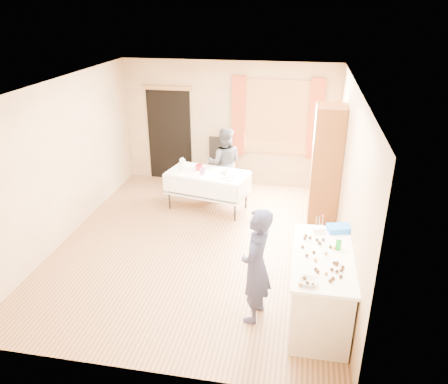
% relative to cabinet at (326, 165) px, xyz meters
% --- Properties ---
extents(floor, '(4.50, 5.50, 0.02)m').
position_rel_cabinet_xyz_m(floor, '(-1.99, -1.29, -1.06)').
color(floor, '#9E7047').
rests_on(floor, ground).
extents(ceiling, '(4.50, 5.50, 0.02)m').
position_rel_cabinet_xyz_m(ceiling, '(-1.99, -1.29, 1.56)').
color(ceiling, white).
rests_on(ceiling, floor).
extents(wall_back, '(4.50, 0.02, 2.60)m').
position_rel_cabinet_xyz_m(wall_back, '(-1.99, 1.47, 0.25)').
color(wall_back, tan).
rests_on(wall_back, floor).
extents(wall_front, '(4.50, 0.02, 2.60)m').
position_rel_cabinet_xyz_m(wall_front, '(-1.99, -4.05, 0.25)').
color(wall_front, tan).
rests_on(wall_front, floor).
extents(wall_left, '(0.02, 5.50, 2.60)m').
position_rel_cabinet_xyz_m(wall_left, '(-4.25, -1.29, 0.25)').
color(wall_left, tan).
rests_on(wall_left, floor).
extents(wall_right, '(0.02, 5.50, 2.60)m').
position_rel_cabinet_xyz_m(wall_right, '(0.27, -1.29, 0.25)').
color(wall_right, tan).
rests_on(wall_right, floor).
extents(window_frame, '(1.32, 0.06, 1.52)m').
position_rel_cabinet_xyz_m(window_frame, '(-0.99, 1.43, 0.45)').
color(window_frame, olive).
rests_on(window_frame, wall_back).
extents(window_pane, '(1.20, 0.02, 1.40)m').
position_rel_cabinet_xyz_m(window_pane, '(-0.99, 1.42, 0.45)').
color(window_pane, white).
rests_on(window_pane, wall_back).
extents(curtain_left, '(0.28, 0.06, 1.65)m').
position_rel_cabinet_xyz_m(curtain_left, '(-1.77, 1.38, 0.45)').
color(curtain_left, '#9E3F20').
rests_on(curtain_left, wall_back).
extents(curtain_right, '(0.28, 0.06, 1.65)m').
position_rel_cabinet_xyz_m(curtain_right, '(-0.21, 1.38, 0.45)').
color(curtain_right, '#9E3F20').
rests_on(curtain_right, wall_back).
extents(doorway, '(0.95, 0.04, 2.00)m').
position_rel_cabinet_xyz_m(doorway, '(-3.29, 1.44, -0.05)').
color(doorway, black).
rests_on(doorway, floor).
extents(door_lintel, '(1.05, 0.06, 0.08)m').
position_rel_cabinet_xyz_m(door_lintel, '(-3.29, 1.41, 0.97)').
color(door_lintel, olive).
rests_on(door_lintel, wall_back).
extents(cabinet, '(0.50, 0.60, 2.10)m').
position_rel_cabinet_xyz_m(cabinet, '(0.00, 0.00, 0.00)').
color(cabinet, brown).
rests_on(cabinet, floor).
extents(counter, '(0.73, 1.54, 0.91)m').
position_rel_cabinet_xyz_m(counter, '(-0.10, -2.79, -0.60)').
color(counter, beige).
rests_on(counter, floor).
extents(party_table, '(1.62, 1.05, 0.75)m').
position_rel_cabinet_xyz_m(party_table, '(-2.14, 0.04, -0.60)').
color(party_table, black).
rests_on(party_table, floor).
extents(chair, '(0.46, 0.46, 1.07)m').
position_rel_cabinet_xyz_m(chair, '(-2.16, 1.09, -0.73)').
color(chair, black).
rests_on(chair, floor).
extents(girl, '(0.69, 0.57, 1.52)m').
position_rel_cabinet_xyz_m(girl, '(-0.89, -2.93, -0.29)').
color(girl, '#222545').
rests_on(girl, floor).
extents(woman, '(0.81, 0.69, 1.43)m').
position_rel_cabinet_xyz_m(woman, '(-1.94, 0.69, -0.33)').
color(woman, black).
rests_on(woman, floor).
extents(soda_can, '(0.07, 0.07, 0.12)m').
position_rel_cabinet_xyz_m(soda_can, '(0.08, -2.61, -0.08)').
color(soda_can, '#0F7E15').
rests_on(soda_can, counter).
extents(mixing_bowl, '(0.23, 0.23, 0.05)m').
position_rel_cabinet_xyz_m(mixing_bowl, '(-0.27, -3.39, -0.11)').
color(mixing_bowl, white).
rests_on(mixing_bowl, counter).
extents(foam_block, '(0.17, 0.14, 0.08)m').
position_rel_cabinet_xyz_m(foam_block, '(-0.15, -2.22, -0.10)').
color(foam_block, white).
rests_on(foam_block, counter).
extents(blue_basket, '(0.34, 0.27, 0.08)m').
position_rel_cabinet_xyz_m(blue_basket, '(0.11, -2.14, -0.10)').
color(blue_basket, blue).
rests_on(blue_basket, counter).
extents(pitcher, '(0.14, 0.14, 0.22)m').
position_rel_cabinet_xyz_m(pitcher, '(-2.62, 0.03, -0.19)').
color(pitcher, silver).
rests_on(pitcher, party_table).
extents(cup_red, '(0.16, 0.16, 0.11)m').
position_rel_cabinet_xyz_m(cup_red, '(-2.32, 0.12, -0.24)').
color(cup_red, red).
rests_on(cup_red, party_table).
extents(cup_rainbow, '(0.18, 0.18, 0.11)m').
position_rel_cabinet_xyz_m(cup_rainbow, '(-2.21, -0.09, -0.25)').
color(cup_rainbow, red).
rests_on(cup_rainbow, party_table).
extents(small_bowl, '(0.22, 0.22, 0.05)m').
position_rel_cabinet_xyz_m(small_bowl, '(-1.81, 0.08, -0.27)').
color(small_bowl, white).
rests_on(small_bowl, party_table).
extents(pastry_tray, '(0.34, 0.31, 0.02)m').
position_rel_cabinet_xyz_m(pastry_tray, '(-1.70, -0.19, -0.29)').
color(pastry_tray, white).
rests_on(pastry_tray, party_table).
extents(bottle, '(0.08, 0.08, 0.16)m').
position_rel_cabinet_xyz_m(bottle, '(-2.69, 0.31, -0.22)').
color(bottle, white).
rests_on(bottle, party_table).
extents(cake_balls, '(0.51, 1.13, 0.04)m').
position_rel_cabinet_xyz_m(cake_balls, '(-0.12, -2.91, -0.12)').
color(cake_balls, '#3F2314').
rests_on(cake_balls, counter).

